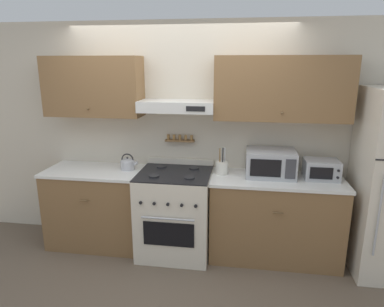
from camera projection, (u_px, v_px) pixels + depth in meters
The scene contains 9 objects.
ground_plane at pixel (171, 263), 3.70m from camera, with size 16.00×16.00×0.00m, color brown.
wall_back at pixel (185, 120), 3.87m from camera, with size 5.20×0.46×2.55m.
counter_left at pixel (97, 207), 4.02m from camera, with size 1.11×0.63×0.92m.
counter_right at pixel (275, 218), 3.73m from camera, with size 1.40×0.63×0.92m.
stove_range at pixel (175, 213), 3.83m from camera, with size 0.78×0.74×1.01m.
tea_kettle at pixel (128, 164), 3.89m from camera, with size 0.21×0.16×0.19m.
microwave at pixel (270, 163), 3.66m from camera, with size 0.52×0.40×0.28m.
utensil_crock at pixel (222, 167), 3.74m from camera, with size 0.14×0.14×0.29m.
toaster_oven at pixel (321, 169), 3.58m from camera, with size 0.35×0.29×0.20m.
Camera 1 is at (0.72, -3.20, 2.10)m, focal length 32.00 mm.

